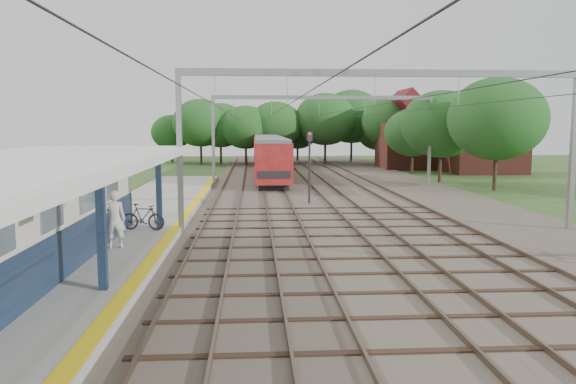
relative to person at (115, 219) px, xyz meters
name	(u,v)px	position (x,y,z in m)	size (l,w,h in m)	color
ballast_bed	(338,192)	(10.82, 18.88, -1.33)	(18.00, 90.00, 0.10)	#473D33
platform	(116,237)	(-0.68, 2.88, -1.21)	(5.00, 52.00, 0.35)	gray
yellow_stripe	(172,232)	(1.57, 2.88, -1.03)	(0.45, 52.00, 0.01)	yellow
station_building	(1,221)	(-2.06, -4.12, 0.66)	(3.41, 18.00, 3.40)	beige
canopy	(24,165)	(-0.95, -5.12, 2.26)	(6.40, 20.00, 3.44)	#122038
rail_tracks	(303,191)	(8.32, 18.88, -1.21)	(11.80, 88.00, 0.15)	brown
catenary_system	(341,112)	(10.20, 14.16, 4.13)	(17.22, 88.00, 7.00)	gray
tree_band	(302,124)	(10.66, 46.00, 3.54)	(31.72, 30.88, 8.82)	#382619
house_near	(484,143)	(27.82, 34.88, 1.61)	(7.00, 6.12, 7.89)	brown
house_far	(417,139)	(22.82, 40.88, 1.85)	(8.00, 6.12, 8.66)	brown
person	(115,219)	(0.00, 0.00, 0.00)	(0.75, 0.49, 2.06)	beige
bicycle	(143,217)	(0.32, 3.44, -0.48)	(0.52, 1.83, 1.10)	black
train	(268,153)	(6.32, 35.82, 0.63)	(2.73, 33.95, 3.60)	black
signal_post	(309,159)	(8.17, 12.85, 1.33)	(0.33, 0.30, 4.31)	black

